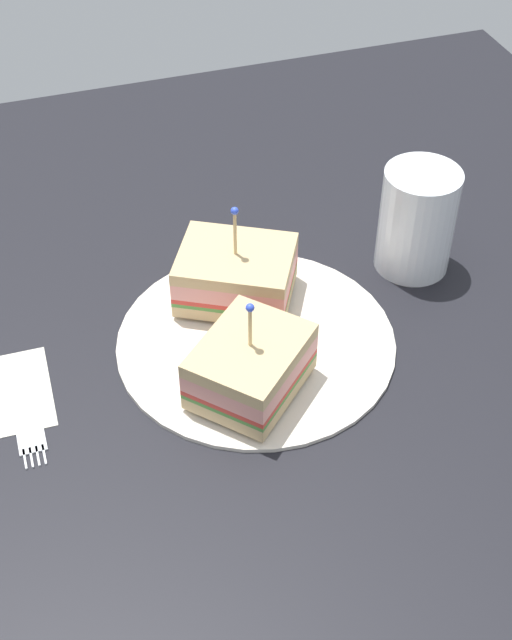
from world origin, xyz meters
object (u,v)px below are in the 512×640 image
sandwich_half_front (236,274)px  plate (256,340)px  sandwich_half_back (250,366)px  napkin (0,395)px  drink_glass (416,226)px  fork (28,423)px

sandwich_half_front → plate: bearing=-89.8°
sandwich_half_front → sandwich_half_back: bearing=-101.2°
sandwich_half_front → napkin: bearing=-166.8°
plate → napkin: plate is taller
drink_glass → fork: drink_glass is taller
sandwich_half_front → napkin: 23.08cm
plate → sandwich_half_front: sandwich_half_front is taller
sandwich_half_back → drink_glass: size_ratio=1.16×
sandwich_half_front → napkin: size_ratio=1.37×
sandwich_half_back → napkin: 21.18cm
sandwich_half_back → napkin: (-20.00, 6.18, -3.19)cm
sandwich_half_front → napkin: sandwich_half_front is taller
sandwich_half_back → fork: bearing=172.7°
plate → fork: plate is taller
drink_glass → napkin: drink_glass is taller
sandwich_half_front → drink_glass: sandwich_half_front is taller
drink_glass → napkin: (-40.11, -5.21, -4.50)cm
napkin → fork: size_ratio=0.78×
plate → drink_glass: bearing=18.2°
sandwich_half_back → drink_glass: (20.11, 11.39, 1.31)cm
plate → sandwich_half_back: size_ratio=2.04×
plate → sandwich_half_front: 6.56cm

